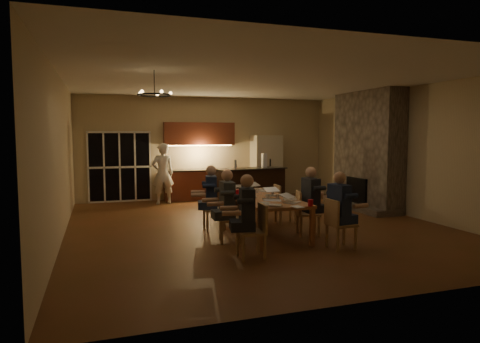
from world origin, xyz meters
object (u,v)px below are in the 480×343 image
(refrigerator, at_px, (266,166))
(bar_island, at_px, (250,187))
(person_left_near, at_px, (247,216))
(plate_left, at_px, (264,203))
(person_left_mid, at_px, (227,206))
(can_cola, at_px, (232,186))
(laptop_d, at_px, (274,191))
(chair_right_far, at_px, (286,204))
(mug_front, at_px, (268,197))
(laptop_b, at_px, (292,197))
(mug_back, at_px, (234,190))
(person_left_far, at_px, (211,198))
(standing_person, at_px, (163,174))
(chandelier, at_px, (154,95))
(laptop_a, at_px, (273,199))
(chair_right_mid, at_px, (308,213))
(laptop_c, at_px, (249,191))
(chair_left_near, at_px, (251,231))
(person_right_near, at_px, (339,210))
(chair_right_near, at_px, (341,224))
(laptop_f, at_px, (256,185))
(can_right, at_px, (273,192))
(chair_left_far, at_px, (214,209))
(plate_far, at_px, (265,191))
(can_silver, at_px, (277,198))
(laptop_e, at_px, (234,186))
(bar_bottle, at_px, (236,164))
(chair_left_mid, at_px, (231,219))
(redcup_near, at_px, (311,203))
(dining_table, at_px, (261,215))
(plate_near, at_px, (290,199))
(person_right_mid, at_px, (311,201))
(mug_mid, at_px, (257,191))
(bar_blender, at_px, (264,160))
(redcup_mid, at_px, (237,192))

(refrigerator, bearing_deg, bar_island, -125.08)
(person_left_near, relative_size, plate_left, 6.23)
(person_left_mid, relative_size, can_cola, 11.50)
(laptop_d, bearing_deg, person_left_mid, -161.51)
(chair_right_far, height_order, mug_front, chair_right_far)
(laptop_b, bearing_deg, mug_back, 71.79)
(person_left_far, bearing_deg, person_left_near, 13.05)
(standing_person, bearing_deg, chandelier, 75.99)
(person_left_near, relative_size, laptop_a, 4.31)
(chair_right_mid, relative_size, laptop_c, 2.78)
(mug_back, bearing_deg, chair_right_mid, -50.69)
(chair_left_near, height_order, laptop_d, laptop_d)
(person_right_near, bearing_deg, chair_right_near, -142.41)
(laptop_d, distance_m, laptop_f, 1.03)
(laptop_b, bearing_deg, laptop_c, 81.72)
(bar_island, distance_m, can_right, 3.03)
(chair_right_far, relative_size, person_left_far, 0.64)
(chair_left_far, relative_size, laptop_f, 2.78)
(person_left_near, height_order, plate_far, person_left_near)
(laptop_f, distance_m, can_silver, 1.67)
(person_left_near, height_order, laptop_f, person_left_near)
(laptop_c, xyz_separation_m, can_right, (0.61, 0.16, -0.05))
(laptop_e, distance_m, bar_bottle, 2.24)
(laptop_e, height_order, can_right, laptop_e)
(laptop_e, relative_size, plate_left, 1.45)
(person_left_far, bearing_deg, laptop_e, 137.98)
(chandelier, bearing_deg, chair_left_mid, -15.33)
(redcup_near, bearing_deg, bar_bottle, 89.43)
(chair_left_near, height_order, plate_left, chair_left_near)
(refrigerator, relative_size, dining_table, 0.73)
(chandelier, relative_size, plate_near, 2.21)
(plate_left, bearing_deg, chair_right_far, 52.95)
(refrigerator, relative_size, standing_person, 1.12)
(chair_left_mid, distance_m, laptop_f, 1.99)
(standing_person, bearing_deg, person_right_mid, 111.49)
(chair_left_far, distance_m, mug_mid, 1.05)
(laptop_d, relative_size, bar_blender, 0.79)
(mug_mid, distance_m, plate_near, 1.17)
(person_left_far, relative_size, laptop_f, 4.31)
(laptop_a, height_order, laptop_e, same)
(person_left_mid, height_order, laptop_d, person_left_mid)
(dining_table, height_order, chair_left_mid, chair_left_mid)
(person_right_mid, relative_size, redcup_near, 11.50)
(chair_right_near, height_order, laptop_b, laptop_b)
(redcup_near, xyz_separation_m, bar_blender, (0.94, 4.64, 0.47))
(chandelier, height_order, can_silver, chandelier)
(mug_mid, bearing_deg, can_cola, 112.41)
(redcup_near, xyz_separation_m, plate_near, (-0.03, 0.81, -0.05))
(person_left_mid, relative_size, redcup_mid, 11.50)
(laptop_f, height_order, mug_mid, laptop_f)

